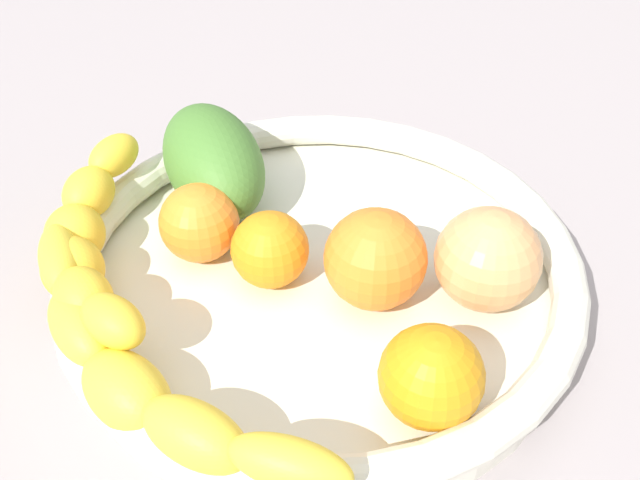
{
  "coord_description": "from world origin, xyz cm",
  "views": [
    {
      "loc": [
        5.08,
        35.27,
        39.15
      ],
      "look_at": [
        0.0,
        0.0,
        8.31
      ],
      "focal_mm": 40.42,
      "sensor_mm": 36.0,
      "label": 1
    }
  ],
  "objects_px": {
    "orange_rear": "(270,249)",
    "orange_front": "(431,377)",
    "mango_green": "(213,161)",
    "banana_draped_left": "(87,243)",
    "banana_draped_right": "(138,374)",
    "orange_mid_left": "(375,259)",
    "peach_blush": "(488,259)",
    "fruit_bowl": "(320,272)",
    "orange_mid_right": "(199,223)"
  },
  "relations": [
    {
      "from": "mango_green",
      "to": "orange_front",
      "type": "bearing_deg",
      "value": 117.24
    },
    {
      "from": "orange_rear",
      "to": "mango_green",
      "type": "xyz_separation_m",
      "value": [
        0.03,
        -0.09,
        0.01
      ]
    },
    {
      "from": "banana_draped_left",
      "to": "banana_draped_right",
      "type": "xyz_separation_m",
      "value": [
        -0.04,
        0.11,
        -0.0
      ]
    },
    {
      "from": "orange_mid_right",
      "to": "mango_green",
      "type": "relative_size",
      "value": 0.45
    },
    {
      "from": "orange_front",
      "to": "banana_draped_left",
      "type": "bearing_deg",
      "value": -35.04
    },
    {
      "from": "banana_draped_right",
      "to": "banana_draped_left",
      "type": "bearing_deg",
      "value": -71.25
    },
    {
      "from": "banana_draped_right",
      "to": "mango_green",
      "type": "xyz_separation_m",
      "value": [
        -0.05,
        -0.19,
        0.01
      ]
    },
    {
      "from": "banana_draped_left",
      "to": "orange_mid_left",
      "type": "xyz_separation_m",
      "value": [
        -0.18,
        0.04,
        0.0
      ]
    },
    {
      "from": "banana_draped_right",
      "to": "orange_mid_left",
      "type": "relative_size",
      "value": 3.35
    },
    {
      "from": "orange_front",
      "to": "orange_mid_right",
      "type": "relative_size",
      "value": 1.06
    },
    {
      "from": "orange_mid_right",
      "to": "orange_mid_left",
      "type": "bearing_deg",
      "value": 151.84
    },
    {
      "from": "banana_draped_right",
      "to": "mango_green",
      "type": "height_order",
      "value": "mango_green"
    },
    {
      "from": "banana_draped_right",
      "to": "peach_blush",
      "type": "bearing_deg",
      "value": -165.55
    },
    {
      "from": "banana_draped_right",
      "to": "orange_mid_right",
      "type": "height_order",
      "value": "orange_mid_right"
    },
    {
      "from": "orange_mid_left",
      "to": "peach_blush",
      "type": "distance_m",
      "value": 0.07
    },
    {
      "from": "orange_rear",
      "to": "orange_front",
      "type": "bearing_deg",
      "value": 122.6
    },
    {
      "from": "orange_front",
      "to": "banana_draped_right",
      "type": "bearing_deg",
      "value": -9.5
    },
    {
      "from": "orange_rear",
      "to": "banana_draped_left",
      "type": "bearing_deg",
      "value": -7.99
    },
    {
      "from": "banana_draped_left",
      "to": "orange_mid_right",
      "type": "xyz_separation_m",
      "value": [
        -0.07,
        -0.02,
        -0.0
      ]
    },
    {
      "from": "fruit_bowl",
      "to": "mango_green",
      "type": "height_order",
      "value": "mango_green"
    },
    {
      "from": "banana_draped_left",
      "to": "banana_draped_right",
      "type": "height_order",
      "value": "banana_draped_left"
    },
    {
      "from": "orange_mid_left",
      "to": "orange_rear",
      "type": "height_order",
      "value": "orange_mid_left"
    },
    {
      "from": "orange_mid_right",
      "to": "orange_front",
      "type": "bearing_deg",
      "value": 128.8
    },
    {
      "from": "banana_draped_right",
      "to": "orange_rear",
      "type": "relative_size",
      "value": 4.26
    },
    {
      "from": "fruit_bowl",
      "to": "banana_draped_left",
      "type": "distance_m",
      "value": 0.15
    },
    {
      "from": "orange_mid_left",
      "to": "peach_blush",
      "type": "xyz_separation_m",
      "value": [
        -0.07,
        0.01,
        0.0
      ]
    },
    {
      "from": "orange_front",
      "to": "orange_rear",
      "type": "distance_m",
      "value": 0.14
    },
    {
      "from": "fruit_bowl",
      "to": "orange_rear",
      "type": "height_order",
      "value": "orange_rear"
    },
    {
      "from": "banana_draped_right",
      "to": "orange_front",
      "type": "distance_m",
      "value": 0.16
    },
    {
      "from": "peach_blush",
      "to": "fruit_bowl",
      "type": "bearing_deg",
      "value": -20.31
    },
    {
      "from": "orange_mid_right",
      "to": "peach_blush",
      "type": "distance_m",
      "value": 0.19
    },
    {
      "from": "peach_blush",
      "to": "mango_green",
      "type": "height_order",
      "value": "mango_green"
    },
    {
      "from": "orange_front",
      "to": "orange_mid_left",
      "type": "distance_m",
      "value": 0.09
    },
    {
      "from": "banana_draped_left",
      "to": "mango_green",
      "type": "distance_m",
      "value": 0.11
    },
    {
      "from": "mango_green",
      "to": "orange_rear",
      "type": "bearing_deg",
      "value": 109.55
    },
    {
      "from": "orange_rear",
      "to": "mango_green",
      "type": "relative_size",
      "value": 0.43
    },
    {
      "from": "banana_draped_right",
      "to": "orange_mid_right",
      "type": "distance_m",
      "value": 0.13
    },
    {
      "from": "fruit_bowl",
      "to": "orange_mid_left",
      "type": "relative_size",
      "value": 5.32
    },
    {
      "from": "orange_mid_right",
      "to": "orange_rear",
      "type": "distance_m",
      "value": 0.06
    },
    {
      "from": "banana_draped_left",
      "to": "orange_mid_right",
      "type": "distance_m",
      "value": 0.07
    },
    {
      "from": "peach_blush",
      "to": "banana_draped_left",
      "type": "bearing_deg",
      "value": -12.24
    },
    {
      "from": "banana_draped_left",
      "to": "orange_mid_left",
      "type": "distance_m",
      "value": 0.19
    },
    {
      "from": "fruit_bowl",
      "to": "peach_blush",
      "type": "xyz_separation_m",
      "value": [
        -0.1,
        0.04,
        0.03
      ]
    },
    {
      "from": "banana_draped_left",
      "to": "peach_blush",
      "type": "relative_size",
      "value": 3.25
    },
    {
      "from": "orange_front",
      "to": "orange_mid_left",
      "type": "relative_size",
      "value": 0.88
    },
    {
      "from": "orange_mid_right",
      "to": "mango_green",
      "type": "xyz_separation_m",
      "value": [
        -0.01,
        -0.06,
        0.01
      ]
    },
    {
      "from": "fruit_bowl",
      "to": "orange_mid_right",
      "type": "xyz_separation_m",
      "value": [
        0.08,
        -0.03,
        0.03
      ]
    },
    {
      "from": "mango_green",
      "to": "banana_draped_left",
      "type": "bearing_deg",
      "value": 42.3
    },
    {
      "from": "orange_mid_left",
      "to": "orange_mid_right",
      "type": "distance_m",
      "value": 0.12
    },
    {
      "from": "peach_blush",
      "to": "mango_green",
      "type": "bearing_deg",
      "value": -38.15
    }
  ]
}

